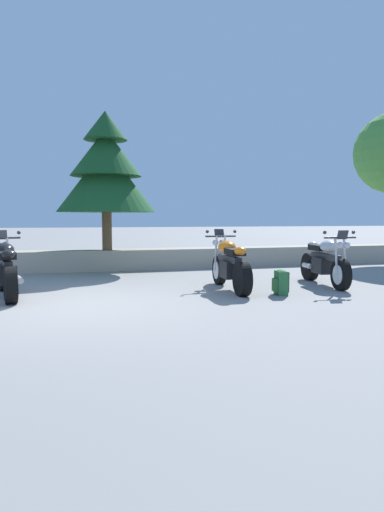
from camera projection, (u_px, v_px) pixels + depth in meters
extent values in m
plane|color=gray|center=(74.00, 306.00, 7.03)|extent=(120.00, 120.00, 0.00)
cube|color=#A89E89|center=(73.00, 261.00, 11.62)|extent=(36.00, 0.80, 0.55)
cylinder|color=black|center=(3.00, 275.00, 8.43)|extent=(0.27, 0.64, 0.62)
cylinder|color=black|center=(10.00, 285.00, 7.16)|extent=(0.31, 0.64, 0.62)
cylinder|color=silver|center=(3.00, 275.00, 8.43)|extent=(0.24, 0.41, 0.38)
cube|color=black|center=(6.00, 274.00, 7.74)|extent=(0.42, 0.54, 0.34)
cube|color=#2D2D30|center=(6.00, 263.00, 7.81)|extent=(0.38, 1.10, 0.12)
ellipsoid|color=black|center=(4.00, 250.00, 7.93)|extent=(0.44, 0.58, 0.26)
cube|color=black|center=(7.00, 255.00, 7.51)|extent=(0.38, 0.60, 0.12)
ellipsoid|color=black|center=(9.00, 254.00, 7.24)|extent=(0.28, 0.32, 0.16)
cylinder|color=#2D2D30|center=(2.00, 238.00, 8.30)|extent=(0.65, 0.18, 0.04)
sphere|color=silver|center=(6.00, 245.00, 8.46)|extent=(0.13, 0.13, 0.13)
cube|color=#26282D|center=(1.00, 235.00, 8.38)|extent=(0.22, 0.14, 0.18)
cylinder|color=silver|center=(19.00, 280.00, 7.44)|extent=(0.19, 0.39, 0.11)
cylinder|color=silver|center=(8.00, 256.00, 8.40)|extent=(0.08, 0.17, 0.73)
sphere|color=#2D2D30|center=(19.00, 233.00, 8.39)|extent=(0.07, 0.07, 0.07)
cylinder|color=black|center=(219.00, 270.00, 9.26)|extent=(0.16, 0.62, 0.62)
cylinder|color=black|center=(242.00, 279.00, 7.87)|extent=(0.20, 0.63, 0.62)
cylinder|color=silver|center=(219.00, 270.00, 9.26)|extent=(0.17, 0.39, 0.38)
cube|color=black|center=(231.00, 269.00, 8.51)|extent=(0.34, 0.49, 0.34)
cube|color=#2D2D30|center=(229.00, 259.00, 8.59)|extent=(0.18, 1.10, 0.12)
ellipsoid|color=orange|center=(227.00, 247.00, 8.71)|extent=(0.36, 0.53, 0.26)
cube|color=black|center=(235.00, 252.00, 8.25)|extent=(0.28, 0.57, 0.12)
ellipsoid|color=orange|center=(240.00, 251.00, 7.96)|extent=(0.23, 0.29, 0.16)
cylinder|color=#2D2D30|center=(221.00, 236.00, 9.12)|extent=(0.66, 0.06, 0.04)
sphere|color=silver|center=(215.00, 243.00, 9.26)|extent=(0.13, 0.13, 0.13)
sphere|color=silver|center=(222.00, 242.00, 9.29)|extent=(0.13, 0.13, 0.13)
cube|color=#26282D|center=(219.00, 233.00, 9.22)|extent=(0.20, 0.10, 0.18)
cylinder|color=silver|center=(246.00, 274.00, 8.13)|extent=(0.12, 0.38, 0.11)
cylinder|color=silver|center=(216.00, 253.00, 9.17)|extent=(0.05, 0.16, 0.73)
cylinder|color=silver|center=(224.00, 253.00, 9.21)|extent=(0.05, 0.16, 0.73)
sphere|color=#2D2D30|center=(207.00, 232.00, 9.01)|extent=(0.07, 0.07, 0.07)
sphere|color=#2D2D30|center=(235.00, 231.00, 9.14)|extent=(0.07, 0.07, 0.07)
cylinder|color=black|center=(341.00, 275.00, 8.47)|extent=(0.21, 0.63, 0.62)
cylinder|color=black|center=(310.00, 267.00, 9.89)|extent=(0.25, 0.64, 0.62)
cylinder|color=silver|center=(341.00, 275.00, 8.47)|extent=(0.20, 0.40, 0.38)
cube|color=black|center=(323.00, 265.00, 9.22)|extent=(0.37, 0.51, 0.34)
cube|color=#2D2D30|center=(326.00, 256.00, 9.11)|extent=(0.26, 1.11, 0.12)
ellipsoid|color=#BCBCC1|center=(329.00, 246.00, 8.94)|extent=(0.40, 0.55, 0.26)
cube|color=black|center=(319.00, 248.00, 9.42)|extent=(0.32, 0.59, 0.12)
ellipsoid|color=#BCBCC1|center=(313.00, 245.00, 9.71)|extent=(0.25, 0.30, 0.16)
cylinder|color=#2D2D30|center=(340.00, 238.00, 8.49)|extent=(0.66, 0.11, 0.04)
sphere|color=silver|center=(347.00, 245.00, 8.37)|extent=(0.13, 0.13, 0.13)
sphere|color=silver|center=(340.00, 245.00, 8.35)|extent=(0.13, 0.13, 0.13)
cube|color=#26282D|center=(343.00, 235.00, 8.39)|extent=(0.21, 0.12, 0.18)
cylinder|color=silver|center=(308.00, 266.00, 9.63)|extent=(0.15, 0.39, 0.11)
cylinder|color=silver|center=(345.00, 256.00, 8.50)|extent=(0.06, 0.17, 0.73)
cylinder|color=silver|center=(336.00, 256.00, 8.47)|extent=(0.06, 0.17, 0.73)
sphere|color=#2D2D30|center=(353.00, 232.00, 8.57)|extent=(0.07, 0.07, 0.07)
sphere|color=#2D2D30|center=(325.00, 232.00, 8.47)|extent=(0.07, 0.07, 0.07)
cube|color=#2D6B38|center=(281.00, 283.00, 8.01)|extent=(0.22, 0.32, 0.44)
cube|color=#2D6B38|center=(275.00, 285.00, 8.00)|extent=(0.09, 0.24, 0.24)
ellipsoid|color=#2D6B38|center=(281.00, 272.00, 7.99)|extent=(0.21, 0.31, 0.08)
cube|color=#193A1E|center=(288.00, 282.00, 7.94)|extent=(0.04, 0.05, 0.37)
cube|color=#193A1E|center=(285.00, 281.00, 8.10)|extent=(0.04, 0.05, 0.37)
cylinder|color=brown|center=(107.00, 225.00, 11.61)|extent=(0.26, 0.26, 1.36)
cone|color=#194C23|center=(106.00, 180.00, 11.50)|extent=(2.59, 2.59, 1.71)
cone|color=#194C23|center=(106.00, 153.00, 11.44)|extent=(1.87, 1.87, 1.23)
cone|color=#194C23|center=(105.00, 125.00, 11.38)|extent=(1.14, 1.14, 0.75)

